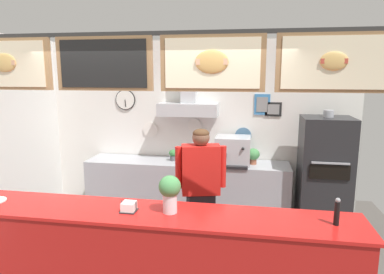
# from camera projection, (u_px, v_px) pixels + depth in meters

# --- Properties ---
(back_wall_assembly) EXTENTS (5.13, 2.62, 2.82)m
(back_wall_assembly) POSITION_uv_depth(u_px,v_px,m) (196.00, 122.00, 5.62)
(back_wall_assembly) COLOR #9E9E99
(back_wall_assembly) RESTS_ON ground_plane
(service_counter) EXTENTS (3.78, 0.60, 1.06)m
(service_counter) POSITION_uv_depth(u_px,v_px,m) (152.00, 265.00, 3.24)
(service_counter) COLOR #B21916
(service_counter) RESTS_ON ground_plane
(back_prep_counter) EXTENTS (3.22, 0.63, 0.90)m
(back_prep_counter) POSITION_uv_depth(u_px,v_px,m) (187.00, 189.00, 5.61)
(back_prep_counter) COLOR #A3A5AD
(back_prep_counter) RESTS_ON ground_plane
(pizza_oven) EXTENTS (0.70, 0.67, 1.78)m
(pizza_oven) POSITION_uv_depth(u_px,v_px,m) (324.00, 175.00, 5.01)
(pizza_oven) COLOR #232326
(pizza_oven) RESTS_ON ground_plane
(shop_worker) EXTENTS (0.60, 0.32, 1.65)m
(shop_worker) POSITION_uv_depth(u_px,v_px,m) (201.00, 191.00, 4.21)
(shop_worker) COLOR #232328
(shop_worker) RESTS_ON ground_plane
(espresso_machine) EXTENTS (0.53, 0.54, 0.43)m
(espresso_machine) POSITION_uv_depth(u_px,v_px,m) (233.00, 151.00, 5.34)
(espresso_machine) COLOR #B7BABF
(espresso_machine) RESTS_ON back_prep_counter
(potted_rosemary) EXTENTS (0.20, 0.20, 0.25)m
(potted_rosemary) POSITION_uv_depth(u_px,v_px,m) (253.00, 155.00, 5.35)
(potted_rosemary) COLOR #9E563D
(potted_rosemary) RESTS_ON back_prep_counter
(potted_basil) EXTENTS (0.13, 0.13, 0.18)m
(potted_basil) POSITION_uv_depth(u_px,v_px,m) (173.00, 154.00, 5.57)
(potted_basil) COLOR #4C4C51
(potted_basil) RESTS_ON back_prep_counter
(pepper_grinder) EXTENTS (0.05, 0.05, 0.24)m
(pepper_grinder) POSITION_uv_depth(u_px,v_px,m) (337.00, 212.00, 2.85)
(pepper_grinder) COLOR black
(pepper_grinder) RESTS_ON service_counter
(napkin_holder) EXTENTS (0.15, 0.14, 0.10)m
(napkin_holder) POSITION_uv_depth(u_px,v_px,m) (129.00, 207.00, 3.15)
(napkin_holder) COLOR #262628
(napkin_holder) RESTS_ON service_counter
(basil_vase) EXTENTS (0.20, 0.20, 0.34)m
(basil_vase) POSITION_uv_depth(u_px,v_px,m) (170.00, 192.00, 3.10)
(basil_vase) COLOR silver
(basil_vase) RESTS_ON service_counter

